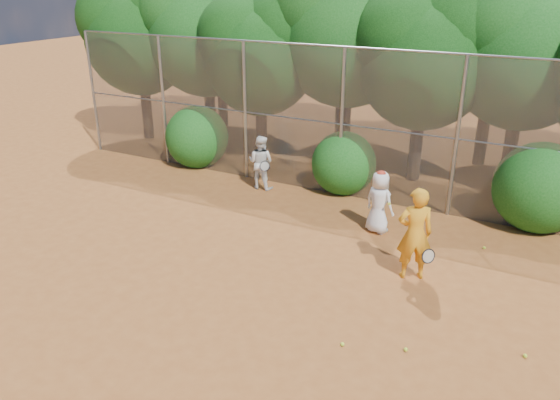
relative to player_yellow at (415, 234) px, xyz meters
The scene contains 21 objects.
ground 3.35m from the player_yellow, 128.89° to the right, with size 80.00×80.00×0.00m, color brown.
fence_back 4.24m from the player_yellow, 121.29° to the left, with size 20.05×0.09×4.03m.
tree_0 13.07m from the player_yellow, 154.17° to the left, with size 4.38×3.81×6.00m.
tree_1 11.27m from the player_yellow, 145.96° to the left, with size 4.64×4.03×6.35m.
tree_2 8.78m from the player_yellow, 140.42° to the left, with size 3.99×3.47×5.47m.
tree_3 8.23m from the player_yellow, 121.88° to the left, with size 4.89×4.26×6.70m.
tree_4 6.55m from the player_yellow, 104.25° to the left, with size 4.19×3.64×5.73m.
tree_5 7.31m from the player_yellow, 80.92° to the left, with size 4.51×3.92×6.17m.
tree_9 13.42m from the player_yellow, 140.00° to the left, with size 4.83×4.20×6.62m.
tree_10 10.54m from the player_yellow, 120.04° to the left, with size 5.15×4.48×7.06m.
tree_11 8.75m from the player_yellow, 89.66° to the left, with size 4.64×4.03×6.35m.
bush_0 8.87m from the player_yellow, 154.59° to the left, with size 2.00×2.00×2.00m, color #134F14.
bush_1 4.85m from the player_yellow, 128.36° to the left, with size 1.80×1.80×1.80m, color #134F14.
bush_2 4.30m from the player_yellow, 62.42° to the left, with size 2.20×2.20×2.20m, color #134F14.
player_yellow is the anchor object (origin of this frame).
player_teen 2.15m from the player_yellow, 126.86° to the left, with size 0.85×0.68×1.54m.
player_white 5.93m from the player_yellow, 150.65° to the left, with size 0.84×0.69×1.55m.
ball_0 2.63m from the player_yellow, 76.31° to the right, with size 0.07×0.07×0.07m, color #B9DC28.
ball_2 3.00m from the player_yellow, 35.40° to the right, with size 0.07×0.07×0.07m, color #B9DC28.
ball_3 2.93m from the player_yellow, 97.93° to the right, with size 0.07×0.07×0.07m, color #B9DC28.
ball_4 2.44m from the player_yellow, 59.84° to the left, with size 0.07×0.07×0.07m, color #B9DC28.
Camera 1 is at (4.19, -7.29, 5.70)m, focal length 35.00 mm.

